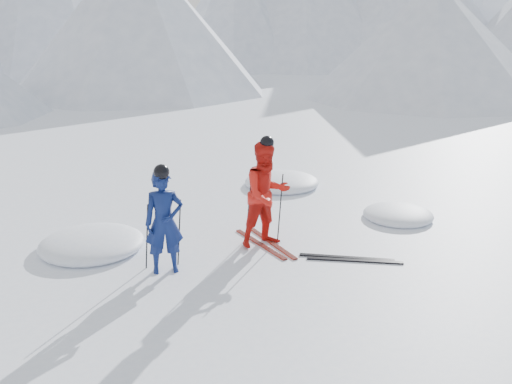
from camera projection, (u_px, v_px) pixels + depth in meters
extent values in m
plane|color=white|center=(338.00, 252.00, 10.06)|extent=(160.00, 160.00, 0.00)
cone|color=#B2BCD1|center=(131.00, 5.00, 55.53)|extent=(17.69, 17.69, 11.93)
cone|color=#B2BCD1|center=(234.00, 9.00, 50.10)|extent=(19.63, 19.63, 10.85)
cone|color=silver|center=(491.00, 11.00, 56.62)|extent=(24.45, 24.45, 10.76)
cone|color=#B2BCD1|center=(430.00, 39.00, 29.97)|extent=(14.00, 14.00, 6.50)
cone|color=#B2BCD1|center=(137.00, 16.00, 32.43)|extent=(16.00, 16.00, 9.00)
imported|color=#0D1C53|center=(164.00, 222.00, 9.03)|extent=(0.68, 0.47, 1.78)
imported|color=red|center=(267.00, 195.00, 10.11)|extent=(1.17, 1.04, 2.01)
cylinder|color=black|center=(147.00, 237.00, 9.20)|extent=(0.12, 0.08, 1.18)
cylinder|color=black|center=(179.00, 232.00, 9.39)|extent=(0.12, 0.07, 1.18)
cylinder|color=black|center=(249.00, 208.00, 10.39)|extent=(0.13, 0.10, 1.34)
cylinder|color=black|center=(280.00, 208.00, 10.40)|extent=(0.13, 0.09, 1.34)
cube|color=black|center=(260.00, 244.00, 10.38)|extent=(0.70, 1.62, 0.03)
cube|color=black|center=(272.00, 243.00, 10.43)|extent=(0.59, 1.65, 0.03)
cube|color=black|center=(347.00, 257.00, 9.79)|extent=(1.63, 0.66, 0.03)
cube|color=black|center=(355.00, 260.00, 9.66)|extent=(1.65, 0.60, 0.03)
ellipsoid|color=white|center=(92.00, 248.00, 10.23)|extent=(1.95, 1.95, 0.43)
ellipsoid|color=white|center=(398.00, 218.00, 11.84)|extent=(1.52, 1.52, 0.33)
ellipsoid|color=white|center=(282.00, 185.00, 14.21)|extent=(1.94, 1.94, 0.43)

